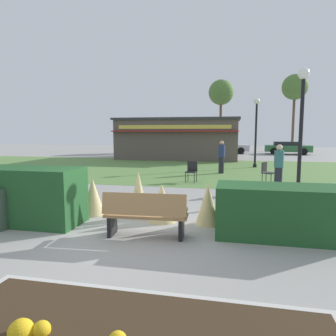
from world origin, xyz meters
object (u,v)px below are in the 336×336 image
Objects in this scene: parked_car_east_slot at (287,147)px; park_bench at (145,215)px; person_standing at (279,167)px; parked_car_west_slot at (175,146)px; lamppost_mid at (302,117)px; tree_right_bg at (295,88)px; cafe_chair_east at (267,171)px; tree_left_bg at (221,93)px; cafe_chair_west at (192,170)px; food_kiosk at (179,138)px; lamppost_far at (256,124)px; person_strolling at (221,157)px; parked_car_center_slot at (226,147)px.

park_bench is at bearing -104.87° from parked_car_east_slot.
person_standing reaches higher than parked_car_west_slot.
tree_right_bg is at bearing 80.63° from lamppost_mid.
person_standing reaches higher than cafe_chair_east.
person_standing is at bearing 60.62° from park_bench.
lamppost_mid is 25.86m from tree_left_bg.
tree_right_bg reaches higher than cafe_chair_east.
parked_car_east_slot is at bearing -103.83° from tree_right_bg.
tree_left_bg reaches higher than lamppost_mid.
person_standing is (3.37, -1.18, 0.33)m from cafe_chair_west.
parked_car_west_slot is (-1.61, 6.55, -0.96)m from food_kiosk.
park_bench is at bearing -102.62° from lamppost_far.
parked_car_center_slot is at bearing -100.24° from person_strolling.
tree_right_bg reaches higher than person_standing.
tree_left_bg reaches higher than lamppost_far.
lamppost_mid is 22.32m from parked_car_west_slot.
lamppost_mid is 0.96× the size of parked_car_east_slot.
parked_car_center_slot is at bearing 87.69° from park_bench.
lamppost_mid reaches higher than cafe_chair_west.
parked_car_center_slot is 7.44m from tree_left_bg.
food_kiosk reaches higher than parked_car_center_slot.
cafe_chair_east is (3.09, 7.44, 0.05)m from park_bench.
food_kiosk is at bearing -119.12° from parked_car_center_slot.
cafe_chair_east is at bearing 104.25° from lamppost_mid.
tree_right_bg is at bearing 75.32° from park_bench.
tree_left_bg is (-0.92, 19.70, 5.59)m from person_strolling.
food_kiosk is at bearing -131.02° from tree_right_bg.
lamppost_far reaches higher than food_kiosk.
cafe_chair_east is at bearing 144.88° from person_standing.
parked_car_center_slot is (5.25, -0.00, 0.00)m from parked_car_west_slot.
person_strolling is at bearing -66.42° from food_kiosk.
lamppost_mid and lamppost_far have the same top height.
park_bench is at bearing -80.54° from parked_car_west_slot.
lamppost_far is at bearing 95.20° from lamppost_mid.
person_strolling is 0.40× the size of parked_car_west_slot.
parked_car_east_slot is at bearing 0.02° from parked_car_west_slot.
parked_car_east_slot is (9.37, 6.56, -0.96)m from food_kiosk.
cafe_chair_east is at bearing -67.81° from parked_car_west_slot.
lamppost_far is at bearing -107.34° from parked_car_east_slot.
cafe_chair_west is 0.21× the size of parked_car_center_slot.
lamppost_far is 14.12m from parked_car_west_slot.
cafe_chair_east is (0.09, -5.97, -2.07)m from lamppost_far.
tree_left_bg is 0.94× the size of tree_right_bg.
parked_car_west_slot reaches higher than park_bench.
lamppost_mid reaches higher than food_kiosk.
tree_right_bg is (8.20, 24.11, 6.44)m from cafe_chair_west.
parked_car_west_slot is 10.97m from parked_car_east_slot.
parked_car_west_slot reaches higher than cafe_chair_west.
tree_left_bg reaches higher than cafe_chair_east.
park_bench is at bearing -74.70° from person_standing.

